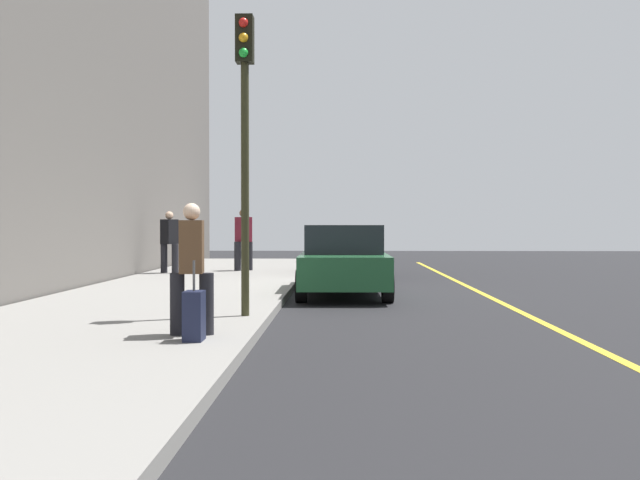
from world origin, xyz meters
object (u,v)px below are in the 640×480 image
(parked_car_silver, at_px, (343,245))
(rolling_suitcase, at_px, (194,316))
(pedestrian_black_coat, at_px, (169,240))
(traffic_light_pole, at_px, (245,114))
(parked_car_green, at_px, (344,261))
(pedestrian_brown_coat, at_px, (192,265))
(pedestrian_burgundy_coat, at_px, (243,238))
(parked_car_black, at_px, (347,251))

(parked_car_silver, distance_m, rolling_suitcase, 19.51)
(parked_car_silver, height_order, pedestrian_black_coat, pedestrian_black_coat)
(parked_car_silver, xyz_separation_m, traffic_light_pole, (16.97, -1.49, 2.41))
(parked_car_green, distance_m, rolling_suitcase, 7.49)
(rolling_suitcase, bearing_deg, parked_car_silver, 174.77)
(traffic_light_pole, bearing_deg, rolling_suitcase, -6.72)
(parked_car_green, height_order, traffic_light_pole, traffic_light_pole)
(traffic_light_pole, bearing_deg, pedestrian_brown_coat, -11.65)
(pedestrian_burgundy_coat, distance_m, pedestrian_brown_coat, 13.38)
(parked_car_green, distance_m, pedestrian_black_coat, 7.25)
(parked_car_silver, bearing_deg, rolling_suitcase, -5.23)
(parked_car_silver, xyz_separation_m, pedestrian_brown_coat, (18.95, -1.90, 0.26))
(traffic_light_pole, distance_m, rolling_suitcase, 3.68)
(parked_car_silver, height_order, pedestrian_burgundy_coat, pedestrian_burgundy_coat)
(parked_car_silver, relative_size, parked_car_green, 1.03)
(parked_car_green, height_order, pedestrian_brown_coat, pedestrian_brown_coat)
(pedestrian_brown_coat, bearing_deg, pedestrian_burgundy_coat, -175.31)
(pedestrian_brown_coat, relative_size, pedestrian_black_coat, 0.93)
(pedestrian_brown_coat, distance_m, traffic_light_pole, 2.95)
(parked_car_silver, xyz_separation_m, pedestrian_black_coat, (6.86, -4.95, 0.33))
(pedestrian_burgundy_coat, xyz_separation_m, pedestrian_black_coat, (1.25, -1.95, -0.05))
(rolling_suitcase, bearing_deg, traffic_light_pole, 173.28)
(pedestrian_burgundy_coat, relative_size, rolling_suitcase, 1.95)
(pedestrian_brown_coat, relative_size, rolling_suitcase, 1.73)
(pedestrian_brown_coat, height_order, pedestrian_black_coat, pedestrian_black_coat)
(parked_car_black, xyz_separation_m, traffic_light_pole, (10.85, -1.60, 2.41))
(pedestrian_brown_coat, distance_m, rolling_suitcase, 0.75)
(parked_car_black, height_order, pedestrian_brown_coat, pedestrian_brown_coat)
(parked_car_silver, distance_m, pedestrian_black_coat, 8.47)
(parked_car_black, xyz_separation_m, pedestrian_brown_coat, (12.83, -2.00, 0.26))
(parked_car_green, height_order, pedestrian_black_coat, pedestrian_black_coat)
(parked_car_black, height_order, traffic_light_pole, traffic_light_pole)
(parked_car_black, bearing_deg, traffic_light_pole, -8.36)
(parked_car_black, distance_m, rolling_suitcase, 13.44)
(parked_car_black, relative_size, parked_car_green, 1.09)
(pedestrian_brown_coat, relative_size, traffic_light_pole, 0.36)
(parked_car_silver, bearing_deg, pedestrian_brown_coat, -5.72)
(parked_car_silver, distance_m, pedestrian_burgundy_coat, 6.37)
(pedestrian_black_coat, bearing_deg, rolling_suitcase, 14.14)
(parked_car_black, bearing_deg, rolling_suitcase, -8.06)
(parked_car_black, xyz_separation_m, pedestrian_black_coat, (0.74, -5.05, 0.33))
(pedestrian_black_coat, bearing_deg, traffic_light_pole, 18.87)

